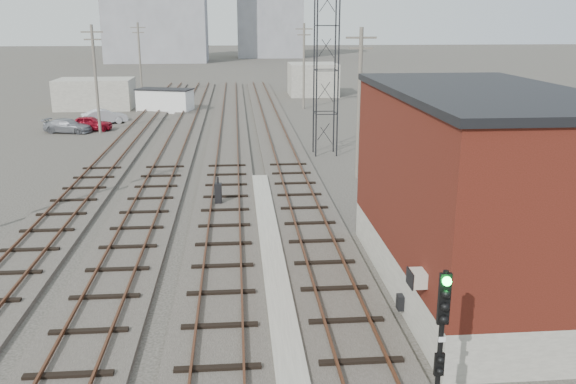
{
  "coord_description": "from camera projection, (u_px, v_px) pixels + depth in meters",
  "views": [
    {
      "loc": [
        -0.83,
        -7.85,
        9.48
      ],
      "look_at": [
        1.34,
        17.54,
        2.2
      ],
      "focal_mm": 38.0,
      "sensor_mm": 36.0,
      "label": 1
    }
  ],
  "objects": [
    {
      "name": "ground",
      "position": [
        244.0,
        107.0,
        67.68
      ],
      "size": [
        320.0,
        320.0,
        0.0
      ],
      "primitive_type": "plane",
      "color": "#282621",
      "rests_on": "ground"
    },
    {
      "name": "platform_curb",
      "position": [
        274.0,
        269.0,
        23.62
      ],
      "size": [
        0.9,
        28.0,
        0.26
      ],
      "primitive_type": "cube",
      "color": "gray",
      "rests_on": "ground"
    },
    {
      "name": "apartment_right",
      "position": [
        269.0,
        4.0,
        150.98
      ],
      "size": [
        16.0,
        12.0,
        26.0
      ],
      "primitive_type": "cube",
      "color": "gray",
      "rests_on": "ground"
    },
    {
      "name": "car_red",
      "position": [
        90.0,
        123.0,
        53.15
      ],
      "size": [
        3.83,
        1.58,
        1.3
      ],
      "primitive_type": "imported",
      "rotation": [
        0.0,
        0.0,
        1.58
      ],
      "color": "maroon",
      "rests_on": "ground"
    },
    {
      "name": "signal_mast",
      "position": [
        441.0,
        340.0,
        13.84
      ],
      "size": [
        0.4,
        0.41,
        4.13
      ],
      "color": "gray",
      "rests_on": "ground"
    },
    {
      "name": "track_mid_right",
      "position": [
        228.0,
        143.0,
        47.41
      ],
      "size": [
        3.2,
        90.0,
        0.39
      ],
      "color": "#332D28",
      "rests_on": "ground"
    },
    {
      "name": "utility_pole_right_b",
      "position": [
        304.0,
        64.0,
        64.98
      ],
      "size": [
        1.8,
        0.24,
        9.0
      ],
      "color": "#595147",
      "rests_on": "ground"
    },
    {
      "name": "car_grey",
      "position": [
        68.0,
        126.0,
        52.25
      ],
      "size": [
        4.42,
        2.61,
        1.2
      ],
      "primitive_type": "imported",
      "rotation": [
        0.0,
        0.0,
        1.33
      ],
      "color": "gray",
      "rests_on": "ground"
    },
    {
      "name": "shed_left",
      "position": [
        95.0,
        94.0,
        65.93
      ],
      "size": [
        8.0,
        5.0,
        3.2
      ],
      "primitive_type": "cube",
      "color": "gray",
      "rests_on": "ground"
    },
    {
      "name": "utility_pole_left_b",
      "position": [
        96.0,
        76.0,
        50.97
      ],
      "size": [
        1.8,
        0.24,
        9.0
      ],
      "color": "#595147",
      "rests_on": "ground"
    },
    {
      "name": "track_mid_left",
      "position": [
        176.0,
        144.0,
        47.08
      ],
      "size": [
        3.2,
        90.0,
        0.39
      ],
      "color": "#332D28",
      "rests_on": "ground"
    },
    {
      "name": "track_left",
      "position": [
        124.0,
        145.0,
        46.75
      ],
      "size": [
        3.2,
        90.0,
        0.39
      ],
      "color": "#332D28",
      "rests_on": "ground"
    },
    {
      "name": "site_trailer",
      "position": [
        165.0,
        100.0,
        63.73
      ],
      "size": [
        6.24,
        4.15,
        2.42
      ],
      "rotation": [
        0.0,
        0.0,
        -0.31
      ],
      "color": "white",
      "rests_on": "ground"
    },
    {
      "name": "shed_right",
      "position": [
        313.0,
        79.0,
        77.45
      ],
      "size": [
        6.0,
        6.0,
        4.0
      ],
      "primitive_type": "cube",
      "color": "gray",
      "rests_on": "ground"
    },
    {
      "name": "utility_pole_right_a",
      "position": [
        359.0,
        100.0,
        36.24
      ],
      "size": [
        1.8,
        0.24,
        9.0
      ],
      "color": "#595147",
      "rests_on": "ground"
    },
    {
      "name": "brick_building",
      "position": [
        477.0,
        192.0,
        21.31
      ],
      "size": [
        6.54,
        12.2,
        7.22
      ],
      "color": "gray",
      "rests_on": "ground"
    },
    {
      "name": "lattice_tower",
      "position": [
        326.0,
        48.0,
        42.12
      ],
      "size": [
        1.6,
        1.6,
        15.0
      ],
      "color": "black",
      "rests_on": "ground"
    },
    {
      "name": "car_silver",
      "position": [
        104.0,
        116.0,
        56.7
      ],
      "size": [
        4.34,
        2.79,
        1.35
      ],
      "primitive_type": "imported",
      "rotation": [
        0.0,
        0.0,
        1.93
      ],
      "color": "#ACAEB4",
      "rests_on": "ground"
    },
    {
      "name": "switch_stand",
      "position": [
        218.0,
        194.0,
        31.66
      ],
      "size": [
        0.37,
        0.37,
        1.48
      ],
      "rotation": [
        0.0,
        0.0,
        -0.07
      ],
      "color": "black",
      "rests_on": "ground"
    },
    {
      "name": "track_right",
      "position": [
        279.0,
        142.0,
        47.74
      ],
      "size": [
        3.2,
        90.0,
        0.39
      ],
      "color": "#332D28",
      "rests_on": "ground"
    },
    {
      "name": "utility_pole_left_c",
      "position": [
        140.0,
        58.0,
        74.92
      ],
      "size": [
        1.8,
        0.24,
        9.0
      ],
      "color": "#595147",
      "rests_on": "ground"
    }
  ]
}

